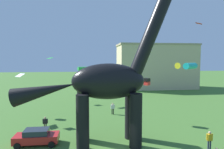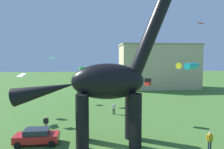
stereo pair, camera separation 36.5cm
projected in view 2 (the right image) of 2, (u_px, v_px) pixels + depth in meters
dinosaur_sculpture at (107, 81)px, 19.61m from camera, size 16.49×3.49×17.24m
parked_sedan_left at (37, 136)px, 19.89m from camera, size 4.21×2.00×1.55m
person_vendor_side at (210, 139)px, 18.55m from camera, size 0.65×0.29×1.73m
person_watching_child at (46, 122)px, 23.80m from camera, size 0.62×0.27×1.65m
person_photographer at (114, 107)px, 30.73m from camera, size 0.65×0.29×1.73m
kite_trailing at (148, 82)px, 26.85m from camera, size 0.92×0.92×0.94m
kite_high_right at (87, 69)px, 37.56m from camera, size 2.71×2.67×0.77m
kite_far_right at (52, 58)px, 40.40m from camera, size 1.55×1.58×0.27m
kite_near_high at (21, 75)px, 27.00m from camera, size 1.42×1.39×0.42m
kite_apex at (189, 66)px, 25.63m from camera, size 2.88×2.95×0.83m
kite_drifting at (200, 23)px, 29.43m from camera, size 1.43×1.51×0.28m
background_building_block at (159, 66)px, 58.12m from camera, size 22.28×9.27×12.70m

